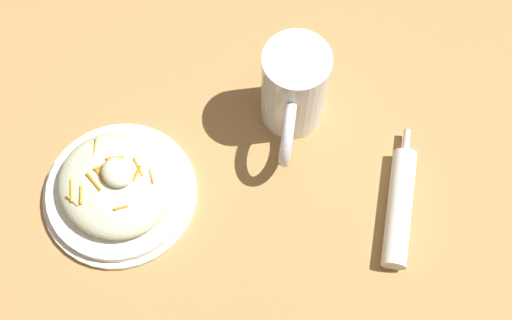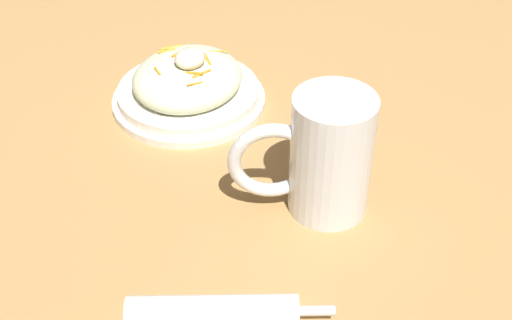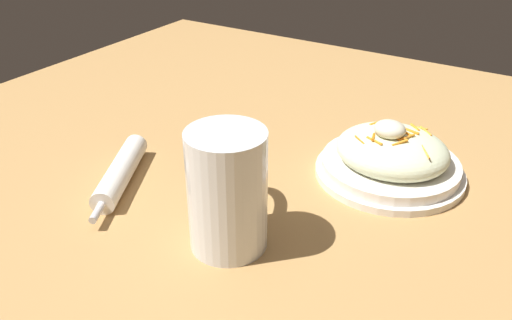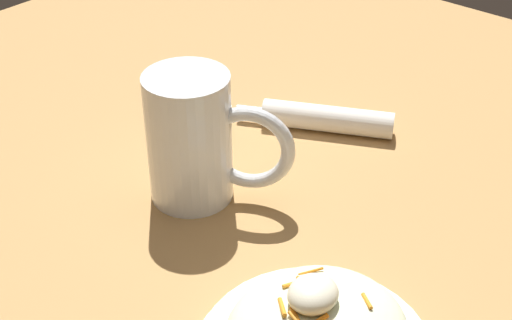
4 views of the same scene
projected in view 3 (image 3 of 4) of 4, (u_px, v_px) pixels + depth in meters
The scene contains 4 objects.
ground_plane at pixel (268, 211), 0.70m from camera, with size 1.43×1.43×0.00m, color #B2844C.
salad_plate at pixel (391, 158), 0.77m from camera, with size 0.22×0.22×0.09m.
beer_mug at pixel (228, 195), 0.62m from camera, with size 0.11×0.15×0.15m.
napkin_roll at pixel (120, 172), 0.76m from camera, with size 0.11×0.19×0.03m.
Camera 3 is at (0.29, -0.50, 0.41)m, focal length 37.13 mm.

